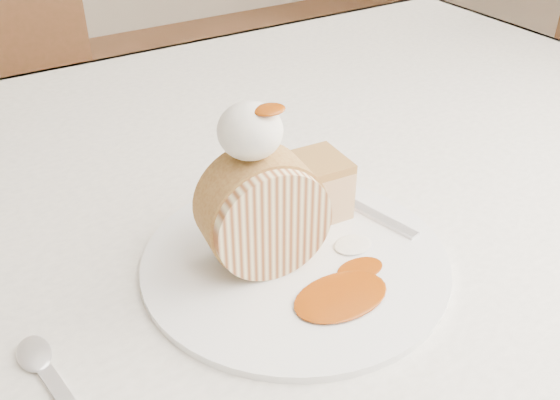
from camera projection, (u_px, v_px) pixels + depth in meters
table at (240, 248)px, 0.73m from camera, size 1.40×0.90×0.75m
plate at (295, 260)px, 0.57m from camera, size 0.30×0.30×0.01m
roulade_slice at (263, 213)px, 0.53m from camera, size 0.11×0.07×0.10m
cake_chunk at (313, 190)px, 0.61m from camera, size 0.07×0.06×0.05m
whipped_cream at (250, 131)px, 0.50m from camera, size 0.05×0.05×0.05m
caramel_drizzle at (269, 103)px, 0.48m from camera, size 0.03×0.02×0.01m
caramel_pool at (341, 296)px, 0.52m from camera, size 0.09×0.06×0.00m
fork at (367, 211)px, 0.62m from camera, size 0.06×0.17×0.00m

